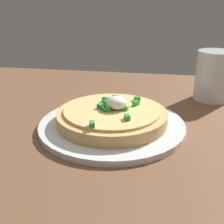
# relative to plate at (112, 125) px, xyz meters

# --- Properties ---
(dining_table) EXTENTS (1.17, 0.88, 0.03)m
(dining_table) POSITION_rel_plate_xyz_m (-0.04, 0.04, -0.02)
(dining_table) COLOR brown
(dining_table) RESTS_ON ground
(plate) EXTENTS (0.26, 0.26, 0.01)m
(plate) POSITION_rel_plate_xyz_m (0.00, 0.00, 0.00)
(plate) COLOR silver
(plate) RESTS_ON dining_table
(pizza) EXTENTS (0.20, 0.20, 0.05)m
(pizza) POSITION_rel_plate_xyz_m (-0.00, -0.00, 0.02)
(pizza) COLOR tan
(pizza) RESTS_ON plate
(cup_far) EXTENTS (0.08, 0.08, 0.11)m
(cup_far) POSITION_rel_plate_xyz_m (-0.20, -0.19, 0.05)
(cup_far) COLOR silver
(cup_far) RESTS_ON dining_table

